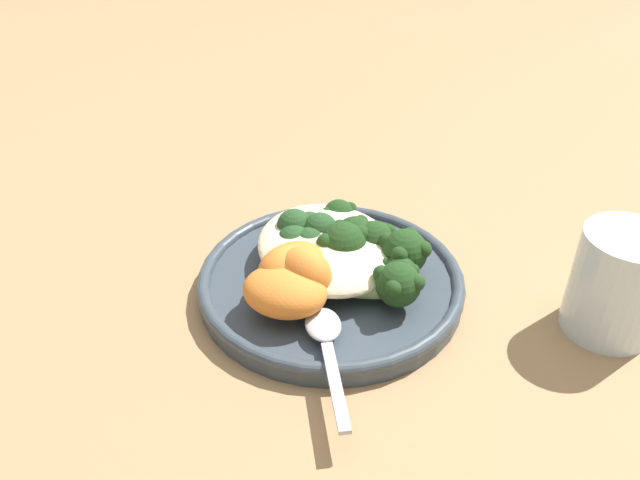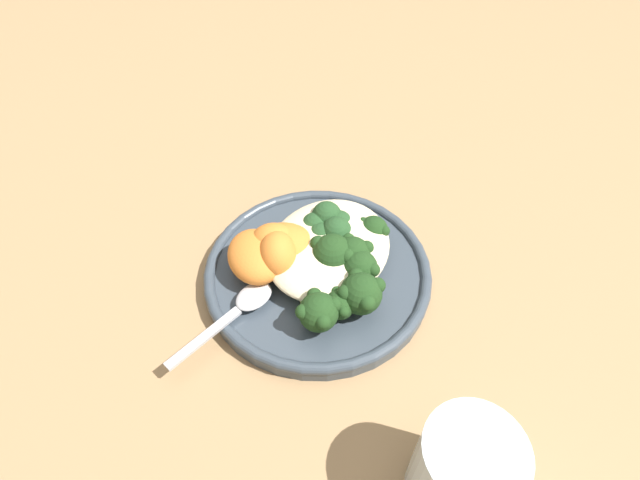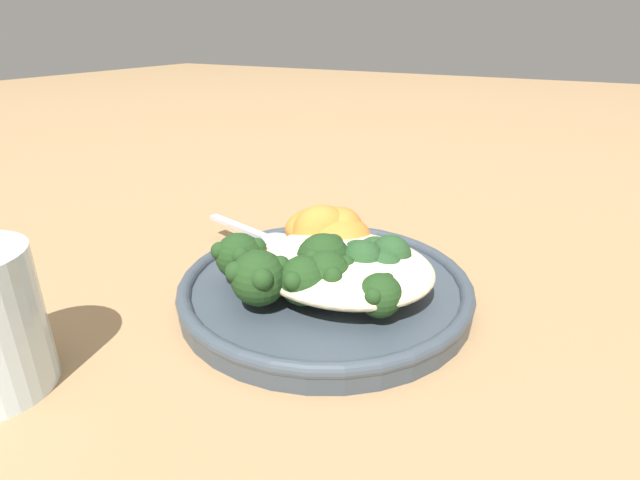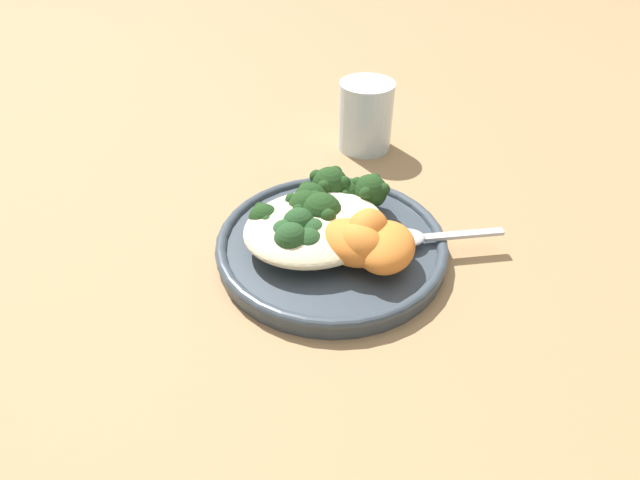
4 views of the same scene
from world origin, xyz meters
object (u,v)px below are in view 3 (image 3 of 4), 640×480
object	(u,v)px
sweet_potato_chunk_0	(341,238)
sweet_potato_chunk_1	(321,231)
quinoa_mound	(343,266)
kale_tuft	(374,261)
broccoli_stalk_1	(267,268)
broccoli_stalk_5	(325,260)
spoon	(270,237)
plate	(325,287)
broccoli_stalk_4	(325,274)
broccoli_stalk_0	(255,256)
broccoli_stalk_6	(364,287)
broccoli_stalk_7	(348,261)
sweet_potato_chunk_2	(341,231)
broccoli_stalk_3	(305,274)
broccoli_stalk_2	(266,275)
sweet_potato_chunk_3	(322,227)

from	to	relation	value
sweet_potato_chunk_0	sweet_potato_chunk_1	xyz separation A→B (m)	(0.02, 0.00, 0.00)
quinoa_mound	kale_tuft	world-z (taller)	kale_tuft
broccoli_stalk_1	kale_tuft	distance (m)	0.08
broccoli_stalk_5	spoon	size ratio (longest dim) A/B	0.62
sweet_potato_chunk_0	spoon	bearing A→B (deg)	-0.80
plate	kale_tuft	size ratio (longest dim) A/B	4.09
quinoa_mound	broccoli_stalk_4	bearing A→B (deg)	83.30
plate	kale_tuft	bearing A→B (deg)	-166.02
broccoli_stalk_0	broccoli_stalk_6	xyz separation A→B (m)	(-0.10, -0.00, -0.00)
broccoli_stalk_4	sweet_potato_chunk_1	size ratio (longest dim) A/B	1.56
sweet_potato_chunk_1	spoon	xyz separation A→B (m)	(0.06, -0.00, -0.02)
broccoli_stalk_1	broccoli_stalk_6	bearing A→B (deg)	111.37
broccoli_stalk_7	sweet_potato_chunk_2	distance (m)	0.04
broccoli_stalk_1	broccoli_stalk_4	size ratio (longest dim) A/B	1.13
quinoa_mound	spoon	xyz separation A→B (m)	(0.10, -0.04, -0.01)
sweet_potato_chunk_0	sweet_potato_chunk_2	world-z (taller)	sweet_potato_chunk_2
broccoli_stalk_3	broccoli_stalk_7	xyz separation A→B (m)	(-0.02, -0.04, -0.00)
broccoli_stalk_5	spoon	xyz separation A→B (m)	(0.09, -0.05, -0.02)
quinoa_mound	broccoli_stalk_5	size ratio (longest dim) A/B	1.86
broccoli_stalk_2	sweet_potato_chunk_0	distance (m)	0.09
kale_tuft	sweet_potato_chunk_3	bearing A→B (deg)	-32.65
broccoli_stalk_6	broccoli_stalk_7	bearing A→B (deg)	161.98
plate	quinoa_mound	distance (m)	0.03
broccoli_stalk_5	sweet_potato_chunk_0	size ratio (longest dim) A/B	1.17
broccoli_stalk_0	sweet_potato_chunk_0	size ratio (longest dim) A/B	1.41
broccoli_stalk_3	broccoli_stalk_7	bearing A→B (deg)	137.29
plate	broccoli_stalk_6	xyz separation A→B (m)	(-0.05, 0.02, 0.02)
broccoli_stalk_5	kale_tuft	world-z (taller)	broccoli_stalk_5
sweet_potato_chunk_3	kale_tuft	world-z (taller)	kale_tuft
broccoli_stalk_5	sweet_potato_chunk_1	size ratio (longest dim) A/B	1.58
plate	sweet_potato_chunk_0	size ratio (longest dim) A/B	3.61
broccoli_stalk_4	broccoli_stalk_0	bearing A→B (deg)	-130.87
broccoli_stalk_1	sweet_potato_chunk_2	bearing A→B (deg)	177.41
kale_tuft	plate	bearing A→B (deg)	13.98
broccoli_stalk_4	spoon	size ratio (longest dim) A/B	0.62
broccoli_stalk_6	sweet_potato_chunk_2	size ratio (longest dim) A/B	2.20
plate	sweet_potato_chunk_1	distance (m)	0.05
broccoli_stalk_2	broccoli_stalk_6	bearing A→B (deg)	113.43
broccoli_stalk_2	broccoli_stalk_5	world-z (taller)	broccoli_stalk_5
broccoli_stalk_6	broccoli_stalk_3	bearing A→B (deg)	-139.22
broccoli_stalk_4	broccoli_stalk_6	distance (m)	0.03
broccoli_stalk_1	sweet_potato_chunk_0	xyz separation A→B (m)	(-0.03, -0.07, 0.01)
quinoa_mound	broccoli_stalk_0	distance (m)	0.07
plate	sweet_potato_chunk_0	xyz separation A→B (m)	(0.00, -0.04, 0.03)
sweet_potato_chunk_3	broccoli_stalk_6	bearing A→B (deg)	134.56
broccoli_stalk_5	quinoa_mound	bearing A→B (deg)	82.02
spoon	broccoli_stalk_4	bearing A→B (deg)	159.29
broccoli_stalk_4	sweet_potato_chunk_2	distance (m)	0.08
broccoli_stalk_7	broccoli_stalk_3	bearing A→B (deg)	-101.99
broccoli_stalk_1	broccoli_stalk_4	world-z (taller)	broccoli_stalk_4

